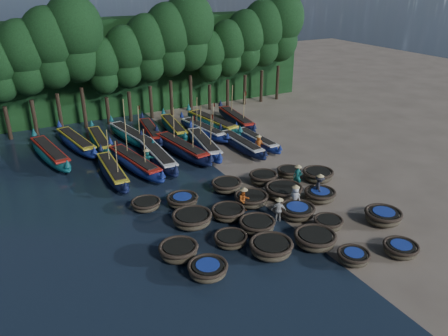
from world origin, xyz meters
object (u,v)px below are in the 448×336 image
coracle_15 (192,219)px  long_boat_7 (241,144)px  long_boat_8 (257,140)px  coracle_18 (284,191)px  coracle_8 (328,223)px  long_boat_5 (182,148)px  fisherman_1 (298,176)px  long_boat_15 (203,130)px  coracle_20 (146,204)px  fisherman_0 (295,197)px  long_boat_16 (212,123)px  long_boat_13 (151,132)px  long_boat_17 (236,119)px  coracle_7 (315,239)px  long_boat_11 (100,141)px  coracle_11 (231,239)px  coracle_16 (228,212)px  coracle_22 (227,185)px  long_boat_4 (157,156)px  fisherman_4 (279,209)px  long_boat_9 (50,153)px  coracle_21 (183,200)px  long_boat_3 (134,163)px  long_boat_2 (112,171)px  fisherman_5 (147,159)px  coracle_4 (401,249)px  long_boat_12 (131,135)px  coracle_3 (354,257)px  long_boat_14 (174,127)px  fisherman_6 (259,143)px  fisherman_3 (319,187)px  coracle_5 (208,269)px  coracle_6 (271,247)px  fisherman_2 (244,199)px  coracle_23 (263,178)px  coracle_12 (257,225)px  coracle_13 (297,211)px  coracle_19 (318,175)px  coracle_9 (383,216)px  coracle_10 (179,251)px  coracle_24 (289,172)px

coracle_15 → long_boat_7: long_boat_7 is taller
long_boat_8 → coracle_18: bearing=-113.3°
coracle_8 → long_boat_5: (-3.06, 14.99, 0.22)m
fisherman_1 → long_boat_15: bearing=156.4°
coracle_20 → fisherman_0: fisherman_0 is taller
long_boat_16 → fisherman_1: fisherman_1 is taller
long_boat_5 → long_boat_13: bearing=89.4°
long_boat_17 → long_boat_8: bearing=-96.3°
coracle_7 → coracle_18: (1.93, 5.70, 0.01)m
long_boat_7 → long_boat_11: (-10.61, 6.69, 0.01)m
coracle_8 → coracle_11: (-5.99, 1.28, -0.03)m
coracle_8 → coracle_16: coracle_16 is taller
coracle_18 → long_boat_17: 16.07m
coracle_22 → long_boat_4: long_boat_4 is taller
long_boat_13 → fisherman_4: (1.68, -18.34, 0.30)m
coracle_20 → long_boat_9: long_boat_9 is taller
coracle_21 → long_boat_3: long_boat_3 is taller
fisherman_0 → long_boat_2: bearing=21.8°
long_boat_7 → fisherman_5: 8.54m
coracle_4 → coracle_7: bearing=141.3°
coracle_16 → coracle_22: (1.72, 3.33, 0.03)m
long_boat_11 → fisherman_5: 7.02m
long_boat_11 → long_boat_12: long_boat_12 is taller
coracle_22 → long_boat_5: 7.73m
coracle_3 → long_boat_14: bearing=90.8°
long_boat_16 → long_boat_4: bearing=-153.3°
coracle_20 → coracle_22: coracle_22 is taller
long_boat_4 → long_boat_7: 7.46m
long_boat_8 → fisherman_6: 1.69m
coracle_7 → fisherman_3: 5.84m
coracle_5 → long_boat_8: long_boat_8 is taller
coracle_6 → fisherman_2: bearing=76.4°
long_boat_11 → long_boat_16: long_boat_16 is taller
coracle_23 → fisherman_2: fisherman_2 is taller
long_boat_17 → fisherman_2: (-8.41, -15.63, 0.25)m
coracle_12 → long_boat_7: bearing=63.6°
long_boat_7 → coracle_13: bearing=-104.1°
coracle_19 → fisherman_6: (-0.79, 6.89, 0.35)m
long_boat_4 → long_boat_5: size_ratio=0.99×
coracle_4 → long_boat_11: (-10.32, 24.26, 0.15)m
coracle_5 → coracle_6: size_ratio=0.97×
long_boat_9 → coracle_3: bearing=-70.7°
coracle_13 → long_boat_16: 18.14m
coracle_7 → long_boat_9: 23.02m
coracle_6 → coracle_11: size_ratio=1.13×
fisherman_2 → fisherman_1: bearing=19.8°
coracle_20 → fisherman_6: (11.83, 4.96, 0.46)m
coracle_9 → coracle_20: size_ratio=1.16×
coracle_10 → long_boat_15: long_boat_15 is taller
coracle_24 → coracle_18: bearing=-132.4°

